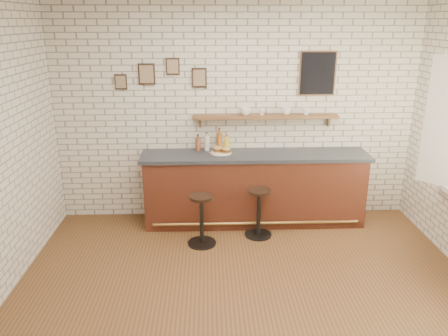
{
  "coord_description": "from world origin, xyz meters",
  "views": [
    {
      "loc": [
        -0.39,
        -3.96,
        2.73
      ],
      "look_at": [
        -0.21,
        0.9,
        1.08
      ],
      "focal_mm": 35.0,
      "sensor_mm": 36.0,
      "label": 1
    }
  ],
  "objects": [
    {
      "name": "bitters_bottle_white",
      "position": [
        -0.41,
        1.87,
        1.12
      ],
      "size": [
        0.07,
        0.07,
        0.26
      ],
      "color": "silver",
      "rests_on": "bar_counter"
    },
    {
      "name": "shelf_cup_a",
      "position": [
        0.13,
        1.9,
        1.55
      ],
      "size": [
        0.14,
        0.14,
        0.11
      ],
      "primitive_type": "imported",
      "rotation": [
        0.0,
        0.0,
        0.05
      ],
      "color": "white",
      "rests_on": "wall_shelf"
    },
    {
      "name": "bitters_bottle_amber",
      "position": [
        -0.24,
        1.87,
        1.14
      ],
      "size": [
        0.08,
        0.08,
        0.32
      ],
      "color": "#975018",
      "rests_on": "bar_counter"
    },
    {
      "name": "potato_chips",
      "position": [
        -0.24,
        1.73,
        1.02
      ],
      "size": [
        0.26,
        0.19,
        0.0
      ],
      "color": "#EDAA53",
      "rests_on": "sandwich_plate"
    },
    {
      "name": "shelf_cup_b",
      "position": [
        0.35,
        1.9,
        1.55
      ],
      "size": [
        0.13,
        0.13,
        0.09
      ],
      "primitive_type": "imported",
      "rotation": [
        0.0,
        0.0,
        1.19
      ],
      "color": "white",
      "rests_on": "wall_shelf"
    },
    {
      "name": "wall_shelf",
      "position": [
        0.4,
        1.9,
        1.48
      ],
      "size": [
        2.0,
        0.18,
        0.18
      ],
      "color": "brown",
      "rests_on": "ground"
    },
    {
      "name": "ciabatta_sandwich",
      "position": [
        -0.21,
        1.73,
        1.06
      ],
      "size": [
        0.25,
        0.17,
        0.08
      ],
      "color": "tan",
      "rests_on": "sandwich_plate"
    },
    {
      "name": "bitters_bottle_brown",
      "position": [
        -0.53,
        1.87,
        1.1
      ],
      "size": [
        0.07,
        0.07,
        0.23
      ],
      "color": "brown",
      "rests_on": "bar_counter"
    },
    {
      "name": "back_wall_decor",
      "position": [
        0.23,
        1.98,
        2.05
      ],
      "size": [
        2.96,
        0.02,
        0.56
      ],
      "color": "black",
      "rests_on": "ground"
    },
    {
      "name": "ground",
      "position": [
        0.0,
        0.0,
        0.0
      ],
      "size": [
        5.0,
        5.0,
        0.0
      ],
      "primitive_type": "plane",
      "color": "brown",
      "rests_on": "ground"
    },
    {
      "name": "shelf_cup_d",
      "position": [
        0.96,
        1.9,
        1.55
      ],
      "size": [
        0.1,
        0.1,
        0.09
      ],
      "primitive_type": "imported",
      "rotation": [
        0.0,
        0.0,
        0.02
      ],
      "color": "white",
      "rests_on": "wall_shelf"
    },
    {
      "name": "bar_stool_left",
      "position": [
        -0.49,
        1.06,
        0.36
      ],
      "size": [
        0.38,
        0.38,
        0.66
      ],
      "color": "black",
      "rests_on": "ground"
    },
    {
      "name": "shelf_cup_c",
      "position": [
        0.69,
        1.9,
        1.55
      ],
      "size": [
        0.15,
        0.15,
        0.11
      ],
      "primitive_type": "imported",
      "rotation": [
        0.0,
        0.0,
        1.66
      ],
      "color": "white",
      "rests_on": "wall_shelf"
    },
    {
      "name": "bar_stool_right",
      "position": [
        0.26,
        1.26,
        0.35
      ],
      "size": [
        0.36,
        0.36,
        0.65
      ],
      "color": "black",
      "rests_on": "ground"
    },
    {
      "name": "sandwich_plate",
      "position": [
        -0.22,
        1.73,
        1.02
      ],
      "size": [
        0.28,
        0.28,
        0.01
      ],
      "primitive_type": "cylinder",
      "color": "white",
      "rests_on": "bar_counter"
    },
    {
      "name": "condiment_bottle_yellow",
      "position": [
        -0.13,
        1.87,
        1.1
      ],
      "size": [
        0.07,
        0.07,
        0.22
      ],
      "color": "yellow",
      "rests_on": "bar_counter"
    },
    {
      "name": "bar_counter",
      "position": [
        0.25,
        1.7,
        0.51
      ],
      "size": [
        3.1,
        0.65,
        1.01
      ],
      "color": "#4F2215",
      "rests_on": "ground"
    }
  ]
}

